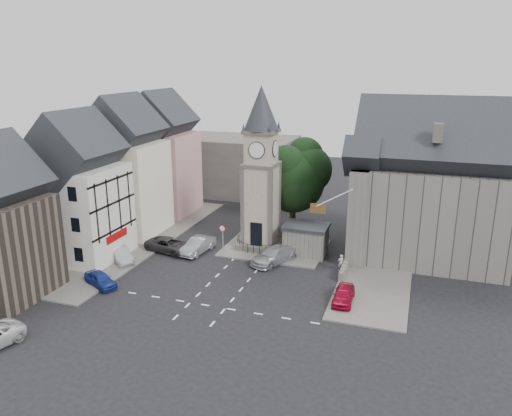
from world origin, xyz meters
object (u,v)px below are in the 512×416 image
(stone_shelter, at_px, (306,240))
(car_west_blue, at_px, (100,279))
(pedestrian, at_px, (341,263))
(car_east_red, at_px, (344,295))
(clock_tower, at_px, (261,170))

(stone_shelter, xyz_separation_m, car_west_blue, (-14.84, -12.69, -0.92))
(car_west_blue, distance_m, pedestrian, 21.19)
(stone_shelter, relative_size, car_east_red, 1.12)
(car_east_red, bearing_deg, pedestrian, 100.15)
(stone_shelter, relative_size, pedestrian, 2.71)
(stone_shelter, bearing_deg, car_east_red, -60.13)
(stone_shelter, bearing_deg, pedestrian, -36.54)
(clock_tower, relative_size, car_east_red, 4.25)
(stone_shelter, distance_m, car_east_red, 10.50)
(car_west_blue, bearing_deg, car_east_red, -53.12)
(pedestrian, bearing_deg, stone_shelter, -73.72)
(stone_shelter, height_order, pedestrian, stone_shelter)
(car_west_blue, bearing_deg, pedestrian, -35.96)
(car_east_red, relative_size, pedestrian, 2.41)
(car_west_blue, height_order, pedestrian, pedestrian)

